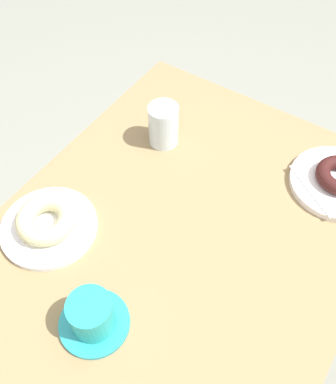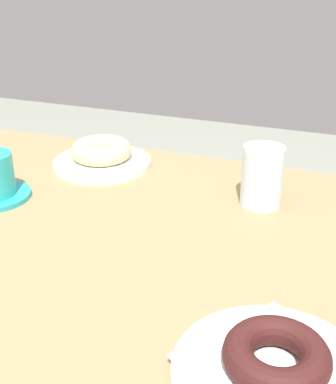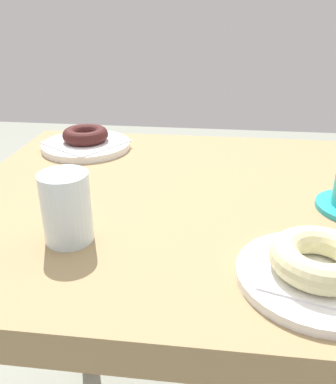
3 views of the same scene
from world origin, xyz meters
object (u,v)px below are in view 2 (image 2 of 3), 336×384
(plate_sugar_ring, at_px, (102,163))
(donut_sugar_ring, at_px, (101,150))
(donut_chocolate_ring, at_px, (276,356))
(plate_chocolate_ring, at_px, (274,376))
(water_glass, at_px, (262,176))

(plate_sugar_ring, bearing_deg, donut_sugar_ring, 90.00)
(donut_chocolate_ring, height_order, donut_sugar_ring, donut_sugar_ring)
(plate_chocolate_ring, xyz_separation_m, water_glass, (-0.09, 0.38, 0.04))
(plate_chocolate_ring, height_order, plate_sugar_ring, plate_chocolate_ring)
(donut_chocolate_ring, bearing_deg, water_glass, 103.97)
(donut_chocolate_ring, height_order, plate_sugar_ring, donut_chocolate_ring)
(plate_chocolate_ring, relative_size, water_glass, 1.99)
(donut_sugar_ring, bearing_deg, water_glass, -9.69)
(plate_chocolate_ring, bearing_deg, water_glass, 103.97)
(donut_chocolate_ring, xyz_separation_m, plate_sugar_ring, (-0.42, 0.44, -0.03))
(plate_chocolate_ring, bearing_deg, donut_chocolate_ring, 0.00)
(plate_chocolate_ring, relative_size, plate_sugar_ring, 1.04)
(plate_sugar_ring, bearing_deg, plate_chocolate_ring, -46.08)
(plate_sugar_ring, bearing_deg, donut_chocolate_ring, -46.08)
(donut_chocolate_ring, height_order, water_glass, water_glass)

